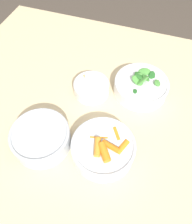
# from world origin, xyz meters

# --- Properties ---
(ground_plane) EXTENTS (10.00, 10.00, 0.00)m
(ground_plane) POSITION_xyz_m (0.00, 0.00, 0.00)
(ground_plane) COLOR #4C4238
(dining_table) EXTENTS (1.29, 1.10, 0.77)m
(dining_table) POSITION_xyz_m (0.00, 0.00, 0.67)
(dining_table) COLOR beige
(dining_table) RESTS_ON ground_plane
(bowl_carrots) EXTENTS (0.19, 0.19, 0.07)m
(bowl_carrots) POSITION_xyz_m (-0.02, 0.10, 0.80)
(bowl_carrots) COLOR silver
(bowl_carrots) RESTS_ON dining_table
(bowl_greens) EXTENTS (0.19, 0.19, 0.09)m
(bowl_greens) POSITION_xyz_m (-0.07, -0.18, 0.80)
(bowl_greens) COLOR white
(bowl_greens) RESTS_ON dining_table
(bowl_beans_hotdog) EXTENTS (0.18, 0.18, 0.07)m
(bowl_beans_hotdog) POSITION_xyz_m (0.17, 0.13, 0.80)
(bowl_beans_hotdog) COLOR silver
(bowl_beans_hotdog) RESTS_ON dining_table
(bowl_cookies) EXTENTS (0.13, 0.13, 0.05)m
(bowl_cookies) POSITION_xyz_m (0.09, -0.12, 0.79)
(bowl_cookies) COLOR white
(bowl_cookies) RESTS_ON dining_table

